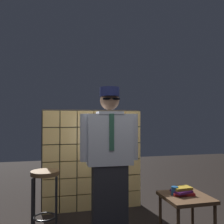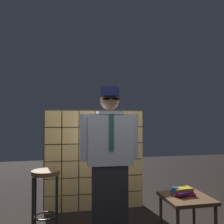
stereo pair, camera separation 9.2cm
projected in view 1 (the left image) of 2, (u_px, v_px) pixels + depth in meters
glass_block_wall at (93, 160)px, 3.77m from camera, size 1.57×0.10×1.57m
standing_person at (110, 158)px, 2.88m from camera, size 0.71×0.30×1.79m
bar_stool at (45, 188)px, 2.89m from camera, size 0.34×0.34×0.78m
side_table at (186, 202)px, 2.78m from camera, size 0.52×0.52×0.52m
book_stack at (182, 191)px, 2.81m from camera, size 0.27×0.21×0.09m
coffee_mug at (175, 191)px, 2.81m from camera, size 0.13×0.08×0.09m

